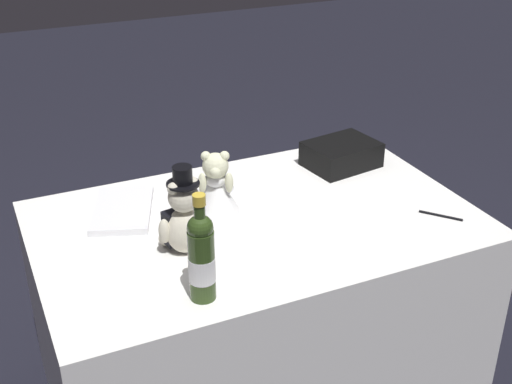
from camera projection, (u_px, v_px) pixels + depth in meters
ground_plane at (256, 384)px, 2.57m from camera, size 12.00×12.00×0.00m
reception_table at (256, 307)px, 2.41m from camera, size 1.44×0.91×0.72m
teddy_bear_groom at (183, 219)px, 2.02m from camera, size 0.16×0.15×0.28m
teddy_bear_bride at (216, 183)px, 2.26m from camera, size 0.18×0.20×0.22m
champagne_bottle at (201, 256)px, 1.79m from camera, size 0.07×0.07×0.32m
signing_pen at (442, 216)px, 2.25m from camera, size 0.10×0.12×0.01m
gift_case_black at (341, 154)px, 2.59m from camera, size 0.29×0.23×0.10m
guestbook at (123, 210)px, 2.27m from camera, size 0.28×0.35×0.02m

